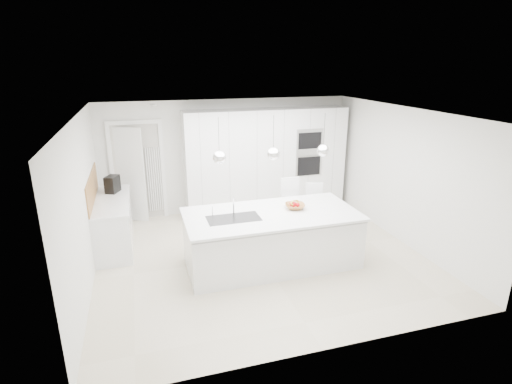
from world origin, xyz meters
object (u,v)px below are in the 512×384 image
object	(u,v)px
fruit_bowl	(295,206)
espresso_machine	(112,184)
bar_stool_left	(292,210)
island_base	(272,240)
bar_stool_right	(316,211)

from	to	relation	value
fruit_bowl	espresso_machine	size ratio (longest dim) A/B	1.05
bar_stool_left	island_base	bearing A→B (deg)	-131.03
fruit_bowl	bar_stool_left	distance (m)	0.84
fruit_bowl	espresso_machine	world-z (taller)	espresso_machine
bar_stool_left	espresso_machine	bearing A→B (deg)	159.18
bar_stool_left	bar_stool_right	xyz separation A→B (m)	(0.49, -0.01, -0.07)
fruit_bowl	espresso_machine	xyz separation A→B (m)	(-2.98, 1.82, 0.12)
espresso_machine	bar_stool_left	bearing A→B (deg)	6.00
island_base	fruit_bowl	distance (m)	0.69
island_base	bar_stool_right	distance (m)	1.46
bar_stool_right	bar_stool_left	bearing A→B (deg)	-161.59
island_base	espresso_machine	bearing A→B (deg)	142.32
island_base	fruit_bowl	xyz separation A→B (m)	(0.45, 0.14, 0.51)
fruit_bowl	bar_stool_right	size ratio (longest dim) A/B	0.32
bar_stool_left	bar_stool_right	distance (m)	0.50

